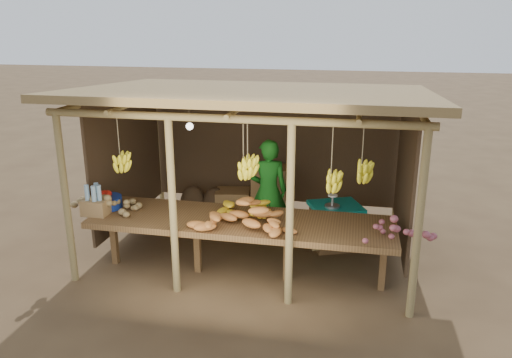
# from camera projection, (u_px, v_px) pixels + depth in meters

# --- Properties ---
(ground) EXTENTS (60.00, 60.00, 0.00)m
(ground) POSITION_uv_depth(u_px,v_px,m) (256.00, 245.00, 7.51)
(ground) COLOR brown
(ground) RESTS_ON ground
(stall_structure) EXTENTS (4.70, 3.50, 2.43)m
(stall_structure) POSITION_uv_depth(u_px,v_px,m) (255.00, 122.00, 6.84)
(stall_structure) COLOR olive
(stall_structure) RESTS_ON ground
(counter) EXTENTS (3.90, 1.05, 0.80)m
(counter) POSITION_uv_depth(u_px,v_px,m) (241.00, 224.00, 6.40)
(counter) COLOR brown
(counter) RESTS_ON ground
(potato_heap) EXTENTS (0.98, 0.69, 0.36)m
(potato_heap) POSITION_uv_depth(u_px,v_px,m) (106.00, 196.00, 6.70)
(potato_heap) COLOR olive
(potato_heap) RESTS_ON counter
(sweet_potato_heap) EXTENTS (1.27, 0.93, 0.36)m
(sweet_potato_heap) POSITION_uv_depth(u_px,v_px,m) (245.00, 214.00, 6.06)
(sweet_potato_heap) COLOR #C37432
(sweet_potato_heap) RESTS_ON counter
(onion_heap) EXTENTS (0.96, 0.69, 0.36)m
(onion_heap) POSITION_uv_depth(u_px,v_px,m) (397.00, 227.00, 5.67)
(onion_heap) COLOR #A24F5B
(onion_heap) RESTS_ON counter
(banana_pile) EXTENTS (0.72, 0.54, 0.35)m
(banana_pile) POSITION_uv_depth(u_px,v_px,m) (244.00, 202.00, 6.47)
(banana_pile) COLOR yellow
(banana_pile) RESTS_ON counter
(tomato_basin) EXTENTS (0.44, 0.44, 0.23)m
(tomato_basin) POSITION_uv_depth(u_px,v_px,m) (105.00, 201.00, 6.76)
(tomato_basin) COLOR navy
(tomato_basin) RESTS_ON counter
(bottle_box) EXTENTS (0.33, 0.26, 0.41)m
(bottle_box) POSITION_uv_depth(u_px,v_px,m) (96.00, 203.00, 6.50)
(bottle_box) COLOR olive
(bottle_box) RESTS_ON counter
(vendor) EXTENTS (0.66, 0.52, 1.60)m
(vendor) POSITION_uv_depth(u_px,v_px,m) (268.00, 191.00, 7.44)
(vendor) COLOR #186E1B
(vendor) RESTS_ON ground
(tarp_crate) EXTENTS (0.90, 0.85, 0.86)m
(tarp_crate) POSITION_uv_depth(u_px,v_px,m) (335.00, 224.00, 7.38)
(tarp_crate) COLOR brown
(tarp_crate) RESTS_ON ground
(carton_stack) EXTENTS (1.27, 0.55, 0.91)m
(carton_stack) POSITION_uv_depth(u_px,v_px,m) (257.00, 196.00, 8.43)
(carton_stack) COLOR olive
(carton_stack) RESTS_ON ground
(burlap_sacks) EXTENTS (0.84, 0.44, 0.60)m
(burlap_sacks) POSITION_uv_depth(u_px,v_px,m) (204.00, 201.00, 8.65)
(burlap_sacks) COLOR #4A3622
(burlap_sacks) RESTS_ON ground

